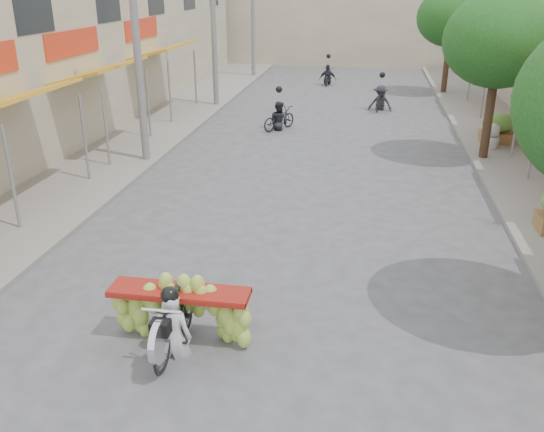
{
  "coord_description": "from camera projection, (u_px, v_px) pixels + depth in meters",
  "views": [
    {
      "loc": [
        1.56,
        -5.04,
        5.47
      ],
      "look_at": [
        -0.18,
        5.47,
        1.1
      ],
      "focal_mm": 38.0,
      "sensor_mm": 36.0,
      "label": 1
    }
  ],
  "objects": [
    {
      "name": "far_building",
      "position": [
        351.0,
        11.0,
        40.26
      ],
      "size": [
        20.0,
        6.0,
        7.0
      ],
      "primitive_type": "cube",
      "color": "#B5A98F",
      "rests_on": "ground"
    },
    {
      "name": "bg_motorbike_c",
      "position": [
        328.0,
        71.0,
        32.17
      ],
      "size": [
        0.99,
        1.63,
        1.95
      ],
      "color": "black",
      "rests_on": "ground"
    },
    {
      "name": "banana_motorbike",
      "position": [
        176.0,
        310.0,
        9.01
      ],
      "size": [
        2.26,
        1.87,
        2.01
      ],
      "color": "black",
      "rests_on": "ground"
    },
    {
      "name": "utility_pole_back",
      "position": [
        253.0,
        7.0,
        33.58
      ],
      "size": [
        0.6,
        0.24,
        8.0
      ],
      "color": "slate",
      "rests_on": "ground"
    },
    {
      "name": "sidewalk_right",
      "position": [
        527.0,
        153.0,
        19.52
      ],
      "size": [
        4.0,
        60.0,
        0.12
      ],
      "primitive_type": "cube",
      "color": "gray",
      "rests_on": "ground"
    },
    {
      "name": "utility_pole_far",
      "position": [
        213.0,
        16.0,
        25.37
      ],
      "size": [
        0.6,
        0.24,
        8.0
      ],
      "color": "slate",
      "rests_on": "ground"
    },
    {
      "name": "pedestrian",
      "position": [
        495.0,
        124.0,
        19.54
      ],
      "size": [
        0.94,
        0.92,
        1.68
      ],
      "rotation": [
        0.0,
        0.0,
        3.88
      ],
      "color": "silver",
      "rests_on": "ground"
    },
    {
      "name": "bg_motorbike_b",
      "position": [
        381.0,
        92.0,
        25.83
      ],
      "size": [
        1.15,
        1.87,
        1.95
      ],
      "color": "black",
      "rests_on": "ground"
    },
    {
      "name": "street_tree_mid",
      "position": [
        500.0,
        41.0,
        17.43
      ],
      "size": [
        3.4,
        3.4,
        5.25
      ],
      "color": "#3A2719",
      "rests_on": "ground"
    },
    {
      "name": "bg_motorbike_a",
      "position": [
        279.0,
        111.0,
        22.48
      ],
      "size": [
        1.37,
        1.67,
        1.95
      ],
      "color": "black",
      "rests_on": "ground"
    },
    {
      "name": "street_tree_far",
      "position": [
        452.0,
        17.0,
        28.38
      ],
      "size": [
        3.4,
        3.4,
        5.25
      ],
      "color": "#3A2719",
      "rests_on": "ground"
    },
    {
      "name": "utility_pole_mid",
      "position": [
        136.0,
        33.0,
        17.15
      ],
      "size": [
        0.6,
        0.24,
        8.0
      ],
      "color": "slate",
      "rests_on": "ground"
    },
    {
      "name": "produce_crate_far",
      "position": [
        499.0,
        126.0,
        20.3
      ],
      "size": [
        1.2,
        0.88,
        1.16
      ],
      "color": "brown",
      "rests_on": "ground"
    },
    {
      "name": "sidewalk_left",
      "position": [
        135.0,
        136.0,
        21.64
      ],
      "size": [
        4.0,
        60.0,
        0.12
      ],
      "primitive_type": "cube",
      "color": "gray",
      "rests_on": "ground"
    }
  ]
}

